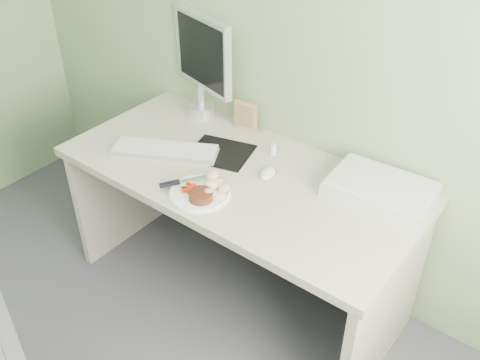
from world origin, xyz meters
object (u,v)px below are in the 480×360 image
Objects in this scene: desk at (238,205)px; scanner at (380,191)px; monitor at (202,61)px; plate at (200,193)px.

scanner is (0.57, 0.21, 0.22)m from desk.
monitor is (-1.03, 0.10, 0.26)m from scanner.
plate is (-0.02, -0.23, 0.19)m from desk.
desk is 0.30m from plate.
plate reaches higher than desk.
desk is 6.29× the size of plate.
plate is 0.49× the size of monitor.
scanner is (0.59, 0.44, 0.03)m from plate.
scanner is 1.07m from monitor.
desk is 0.64m from scanner.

